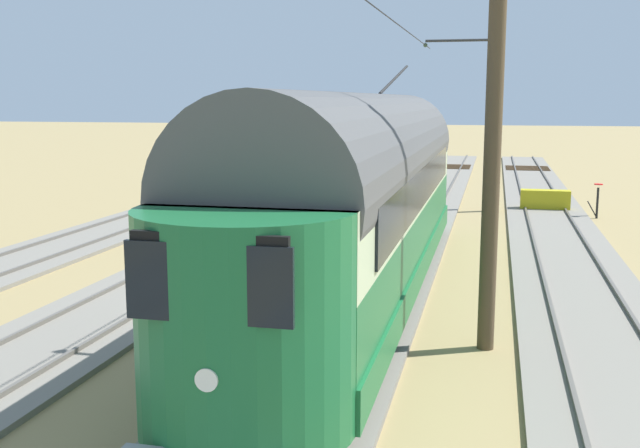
{
  "coord_description": "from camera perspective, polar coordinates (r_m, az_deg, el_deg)",
  "views": [
    {
      "loc": [
        -4.97,
        15.54,
        4.18
      ],
      "look_at": [
        -1.37,
        0.12,
        1.54
      ],
      "focal_mm": 42.09,
      "sensor_mm": 36.0,
      "label": 1
    }
  ],
  "objects": [
    {
      "name": "track_streetcar_siding",
      "position": [
        16.49,
        19.43,
        -5.56
      ],
      "size": [
        2.8,
        80.0,
        0.18
      ],
      "color": "slate",
      "rests_on": "ground"
    },
    {
      "name": "track_adjacent_siding",
      "position": [
        16.6,
        3.45,
        -4.93
      ],
      "size": [
        2.8,
        80.0,
        0.18
      ],
      "color": "slate",
      "rests_on": "ground"
    },
    {
      "name": "vintage_streetcar",
      "position": [
        15.71,
        3.23,
        2.45
      ],
      "size": [
        2.65,
        17.62,
        5.01
      ],
      "color": "#196033",
      "rests_on": "ground"
    },
    {
      "name": "switch_stand",
      "position": [
        28.24,
        20.32,
        1.81
      ],
      "size": [
        0.5,
        0.3,
        1.24
      ],
      "color": "black",
      "rests_on": "ground"
    },
    {
      "name": "catenary_pole_mid_near",
      "position": [
        12.55,
        12.63,
        6.23
      ],
      "size": [
        2.86,
        0.28,
        6.72
      ],
      "color": "#4C3D28",
      "rests_on": "ground"
    },
    {
      "name": "catenary_pole_foreground",
      "position": [
        28.77,
        13.02,
        7.92
      ],
      "size": [
        2.86,
        0.28,
        6.72
      ],
      "color": "#4C3D28",
      "rests_on": "ground"
    },
    {
      "name": "track_outer_siding",
      "position": [
        20.22,
        -23.15,
        -3.07
      ],
      "size": [
        2.8,
        80.0,
        0.18
      ],
      "color": "slate",
      "rests_on": "ground"
    },
    {
      "name": "track_third_siding",
      "position": [
        17.92,
        -11.2,
        -4.02
      ],
      "size": [
        2.8,
        80.0,
        0.18
      ],
      "color": "slate",
      "rests_on": "ground"
    },
    {
      "name": "ground_plane",
      "position": [
        16.84,
        -4.47,
        -4.92
      ],
      "size": [
        220.0,
        220.0,
        0.0
      ],
      "primitive_type": "plane",
      "color": "#937F51"
    },
    {
      "name": "track_end_bumper",
      "position": [
        29.52,
        16.74,
        1.72
      ],
      "size": [
        1.8,
        0.6,
        0.8
      ],
      "primitive_type": "cube",
      "color": "#B2A519",
      "rests_on": "ground"
    }
  ]
}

